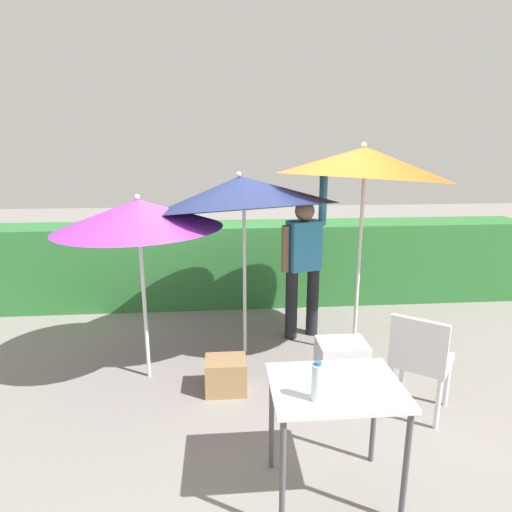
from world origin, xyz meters
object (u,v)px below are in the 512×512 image
at_px(chair_plastic, 420,358).
at_px(crate_cardboard, 226,375).
at_px(umbrella_yellow, 241,193).
at_px(bottle_water, 317,382).
at_px(person_vendor, 303,260).
at_px(umbrella_rainbow, 138,214).
at_px(folding_table, 335,399).
at_px(cooler_box, 341,364).
at_px(umbrella_orange, 364,163).

xyz_separation_m(chair_plastic, crate_cardboard, (-1.58, 0.48, -0.35)).
xyz_separation_m(umbrella_yellow, crate_cardboard, (-0.19, -0.73, -1.57)).
distance_m(chair_plastic, bottle_water, 1.47).
xyz_separation_m(person_vendor, crate_cardboard, (-0.91, -1.11, -0.78)).
relative_size(umbrella_yellow, person_vendor, 1.12).
height_order(person_vendor, crate_cardboard, person_vendor).
xyz_separation_m(person_vendor, bottle_water, (-0.41, -2.51, -0.04)).
bearing_deg(umbrella_rainbow, bottle_water, -54.02).
bearing_deg(chair_plastic, umbrella_rainbow, 161.10).
bearing_deg(person_vendor, umbrella_rainbow, -154.49).
distance_m(crate_cardboard, folding_table, 1.51).
bearing_deg(crate_cardboard, folding_table, -62.31).
relative_size(umbrella_rainbow, chair_plastic, 2.00).
distance_m(person_vendor, chair_plastic, 1.77).
distance_m(folding_table, bottle_water, 0.30).
xyz_separation_m(umbrella_rainbow, bottle_water, (1.25, -1.72, -0.70)).
bearing_deg(person_vendor, folding_table, -96.09).
xyz_separation_m(cooler_box, bottle_water, (-0.57, -1.40, 0.68)).
relative_size(umbrella_yellow, folding_table, 2.63).
height_order(umbrella_yellow, bottle_water, umbrella_yellow).
bearing_deg(umbrella_orange, chair_plastic, -80.08).
relative_size(umbrella_orange, folding_table, 2.85).
height_order(cooler_box, crate_cardboard, cooler_box).
bearing_deg(umbrella_yellow, crate_cardboard, -104.85).
bearing_deg(umbrella_yellow, person_vendor, 27.92).
bearing_deg(bottle_water, umbrella_rainbow, 125.98).
bearing_deg(chair_plastic, umbrella_orange, 99.92).
xyz_separation_m(umbrella_yellow, bottle_water, (0.31, -2.13, -0.83)).
xyz_separation_m(umbrella_orange, person_vendor, (-0.48, 0.48, -1.09)).
height_order(umbrella_orange, person_vendor, umbrella_orange).
bearing_deg(umbrella_orange, umbrella_rainbow, -171.66).
xyz_separation_m(umbrella_rainbow, umbrella_yellow, (0.94, 0.41, 0.13)).
relative_size(umbrella_yellow, crate_cardboard, 5.66).
distance_m(chair_plastic, folding_table, 1.22).
distance_m(person_vendor, bottle_water, 2.55).
bearing_deg(cooler_box, umbrella_orange, 63.75).
relative_size(umbrella_rainbow, crate_cardboard, 4.78).
xyz_separation_m(umbrella_yellow, person_vendor, (0.72, 0.38, -0.80)).
bearing_deg(bottle_water, folding_table, 44.03).
height_order(umbrella_rainbow, umbrella_yellow, umbrella_yellow).
xyz_separation_m(umbrella_rainbow, chair_plastic, (2.33, -0.80, -1.09)).
distance_m(umbrella_rainbow, cooler_box, 2.30).
bearing_deg(folding_table, person_vendor, 83.91).
xyz_separation_m(cooler_box, crate_cardboard, (-1.07, 0.01, -0.06)).
bearing_deg(person_vendor, bottle_water, -99.19).
bearing_deg(chair_plastic, crate_cardboard, 163.18).
relative_size(umbrella_yellow, cooler_box, 4.73).
bearing_deg(crate_cardboard, bottle_water, -70.25).
bearing_deg(cooler_box, person_vendor, 98.22).
height_order(folding_table, bottle_water, bottle_water).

